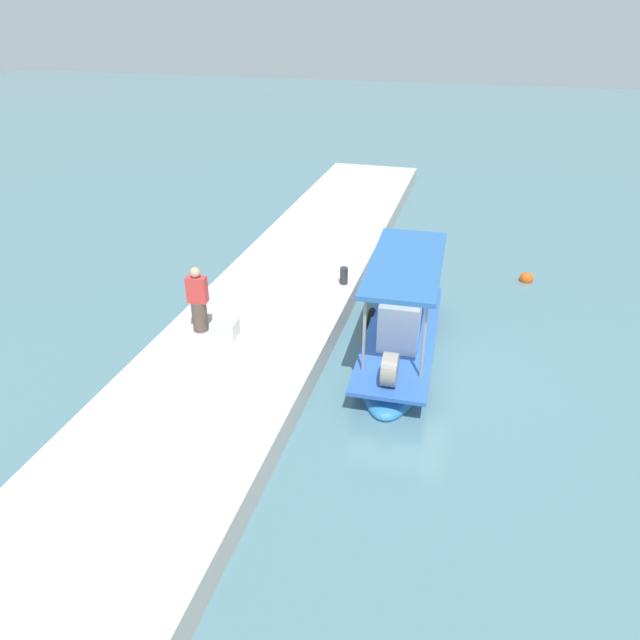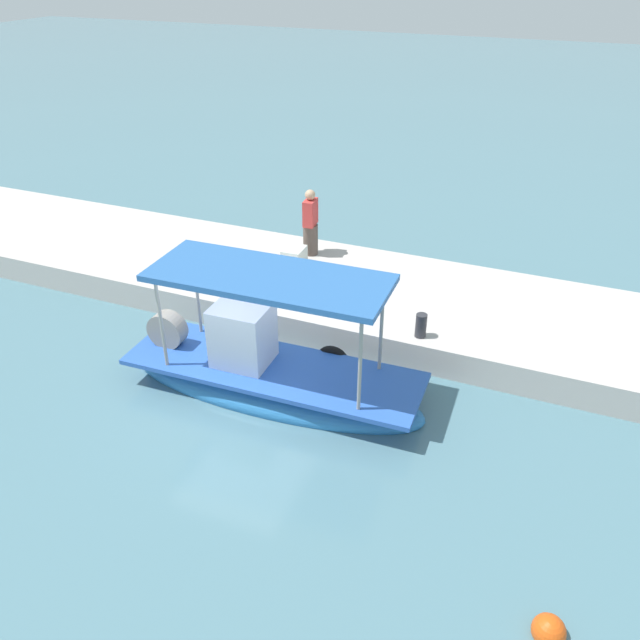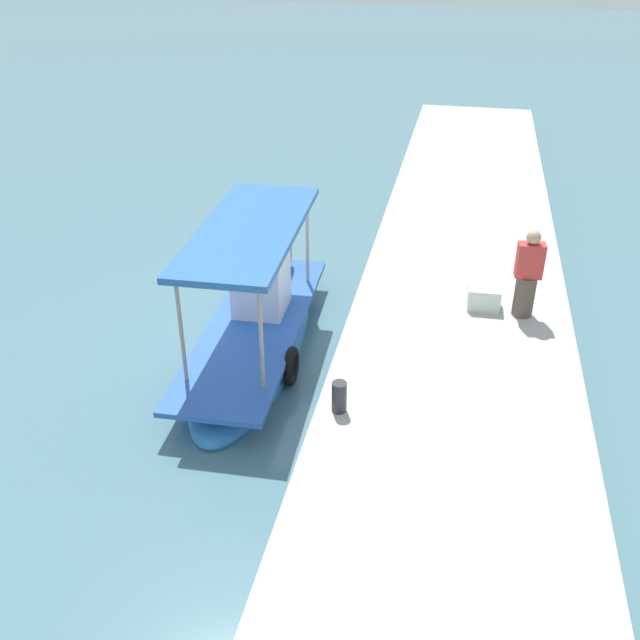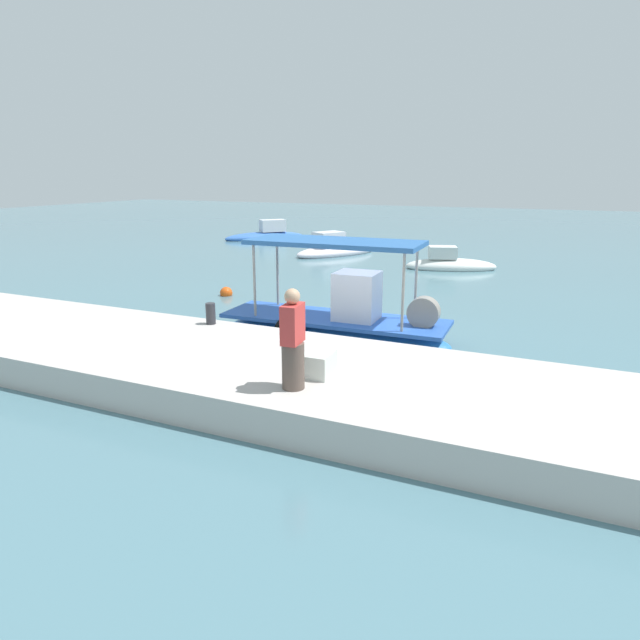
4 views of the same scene
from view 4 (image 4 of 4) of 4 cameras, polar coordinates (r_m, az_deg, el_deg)
ground_plane at (r=15.13m, az=4.18°, el=-1.98°), size 120.00×120.00×0.00m
dock_quay at (r=11.37m, az=-3.16°, el=-5.96°), size 36.00×4.34×0.69m
main_fishing_boat at (r=14.96m, az=1.81°, el=-0.38°), size 6.38×2.08×3.03m
fisherman_near_bollard at (r=9.67m, az=-2.80°, el=-2.48°), size 0.44×0.53×1.80m
mooring_bollard at (r=14.22m, az=-11.14°, el=0.65°), size 0.24×0.24×0.53m
cargo_crate at (r=10.45m, az=-0.16°, el=-4.54°), size 0.53×0.65×0.44m
marker_buoy at (r=20.71m, az=-9.58°, el=2.75°), size 0.46×0.46×0.46m
moored_boat_near at (r=26.73m, az=13.16°, el=5.54°), size 4.42×2.79×1.31m
moored_boat_mid at (r=38.05m, az=-5.53°, el=8.62°), size 4.84×5.03×1.53m
moored_boat_far at (r=30.65m, az=1.56°, el=7.17°), size 4.08×5.31×1.52m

